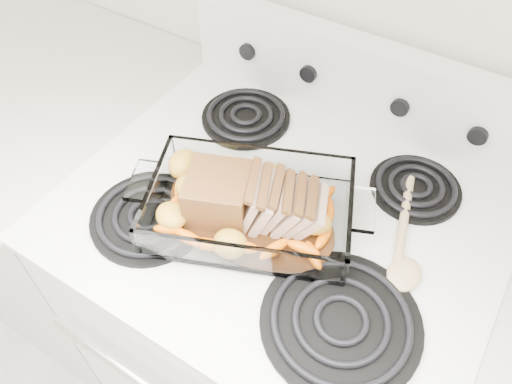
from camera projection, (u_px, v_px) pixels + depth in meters
The scene contains 6 objects.
electric_range at pixel (278, 316), 1.26m from camera, with size 0.78×0.70×1.12m.
counter_left at pixel (88, 211), 1.51m from camera, with size 0.58×0.68×0.93m.
baking_dish at pixel (250, 210), 0.87m from camera, with size 0.35×0.23×0.07m.
pork_roast at pixel (243, 196), 0.86m from camera, with size 0.24×0.11×0.09m.
roast_vegetables at pixel (259, 192), 0.89m from camera, with size 0.36×0.20×0.04m.
wooden_spoon at pixel (404, 248), 0.84m from camera, with size 0.10×0.24×0.02m.
Camera 1 is at (0.26, 1.13, 1.65)m, focal length 35.00 mm.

